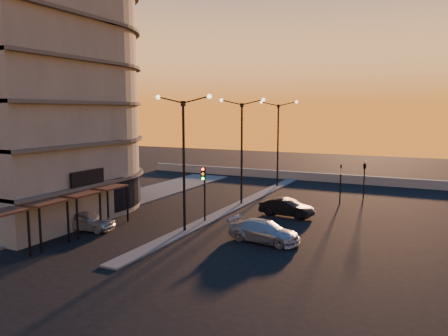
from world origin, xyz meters
TOP-DOWN VIEW (x-y plane):
  - ground at (0.00, 0.00)m, footprint 120.00×120.00m
  - sidewalk_west at (-10.50, 4.00)m, footprint 5.00×40.00m
  - median at (0.00, 10.00)m, footprint 1.20×36.00m
  - parapet at (2.00, 26.00)m, footprint 44.00×0.50m
  - building at (-14.00, 0.03)m, footprint 14.35×17.08m
  - streetlamp_near at (0.00, 0.00)m, footprint 4.32×0.32m
  - streetlamp_mid at (0.00, 10.00)m, footprint 4.32×0.32m
  - streetlamp_far at (0.00, 20.00)m, footprint 4.32×0.32m
  - traffic_light_main at (0.00, 2.87)m, footprint 0.28×0.44m
  - signal_east_a at (8.00, 14.00)m, footprint 0.13×0.16m
  - signal_east_b at (9.50, 18.00)m, footprint 0.42×1.99m
  - car_hatchback at (-6.50, -2.63)m, footprint 4.29×2.36m
  - car_sedan at (5.00, 7.54)m, footprint 4.44×1.97m
  - car_wagon at (5.81, 0.25)m, footprint 5.02×2.59m

SIDE VIEW (x-z plane):
  - ground at x=0.00m, z-range 0.00..0.00m
  - sidewalk_west at x=-10.50m, z-range 0.00..0.12m
  - median at x=0.00m, z-range 0.00..0.12m
  - parapet at x=2.00m, z-range 0.00..1.00m
  - car_hatchback at x=-6.50m, z-range 0.00..1.38m
  - car_wagon at x=5.81m, z-range 0.00..1.39m
  - car_sedan at x=5.00m, z-range 0.00..1.42m
  - signal_east_a at x=8.00m, z-range 0.13..3.73m
  - traffic_light_main at x=0.00m, z-range 0.76..5.01m
  - signal_east_b at x=9.50m, z-range 1.30..4.90m
  - streetlamp_near at x=0.00m, z-range 0.84..10.35m
  - streetlamp_mid at x=0.00m, z-range 0.84..10.35m
  - streetlamp_far at x=0.00m, z-range 0.84..10.35m
  - building at x=-14.00m, z-range -0.59..24.41m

